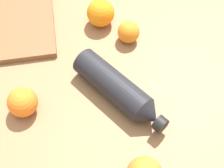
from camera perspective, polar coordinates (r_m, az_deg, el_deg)
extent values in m
plane|color=olive|center=(0.84, -1.42, 0.23)|extent=(2.40, 2.40, 0.00)
cylinder|color=black|center=(0.80, 0.00, 0.00)|extent=(0.22, 0.14, 0.07)
cone|color=black|center=(0.76, 6.74, -5.58)|extent=(0.06, 0.08, 0.07)
cylinder|color=black|center=(0.75, 8.47, -6.99)|extent=(0.03, 0.04, 0.04)
sphere|color=orange|center=(0.96, -2.01, 12.34)|extent=(0.08, 0.08, 0.08)
sphere|color=orange|center=(0.80, -15.45, -2.98)|extent=(0.07, 0.07, 0.07)
sphere|color=orange|center=(0.91, 2.92, 9.08)|extent=(0.06, 0.06, 0.06)
cube|color=brown|center=(1.00, -15.22, 10.17)|extent=(0.31, 0.23, 0.02)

